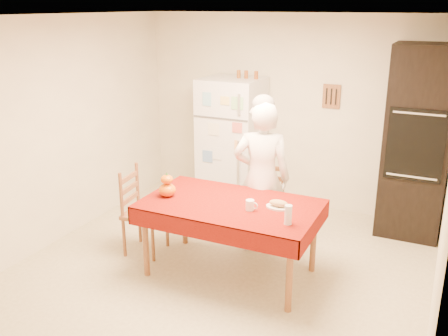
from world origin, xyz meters
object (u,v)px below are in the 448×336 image
Objects in this scene: chair_far at (265,199)px; chair_left at (139,208)px; seated_woman at (262,178)px; wine_glass at (288,215)px; dining_table at (230,210)px; oven_cabinet at (417,143)px; coffee_mug at (250,205)px; refrigerator at (232,143)px; bread_plate at (278,207)px; pumpkin_lower at (167,190)px.

chair_far is 1.40m from chair_left.
seated_woman is 1.00m from wine_glass.
oven_cabinet is at bearing 49.44° from dining_table.
chair_far reaches higher than dining_table.
chair_left is 1.80m from wine_glass.
oven_cabinet is 2.27m from coffee_mug.
refrigerator reaches higher than seated_woman.
refrigerator is 1.89m from dining_table.
seated_woman reaches higher than bread_plate.
chair_far is at bearing 101.71° from coffee_mug.
chair_left is at bearing 9.60° from seated_woman.
oven_cabinet reaches higher than pumpkin_lower.
seated_woman is at bearing 102.06° from coffee_mug.
oven_cabinet is 1.31× the size of seated_woman.
pumpkin_lower is at bearing 27.28° from seated_woman.
pumpkin_lower is at bearing -178.78° from coffee_mug.
dining_table is at bearing 65.32° from seated_woman.
chair_left is 3.96× the size of bread_plate.
seated_woman is (-1.43, -1.17, -0.26)m from oven_cabinet.
wine_glass is at bearing -57.74° from bread_plate.
dining_table is (-1.52, -1.77, -0.41)m from oven_cabinet.
chair_left is 0.57× the size of seated_woman.
dining_table is 0.67m from pumpkin_lower.
chair_left is 1.37m from coffee_mug.
pumpkin_lower reaches higher than coffee_mug.
refrigerator is at bearing 126.65° from bread_plate.
dining_table is 0.28m from coffee_mug.
seated_woman is at bearing -71.17° from chair_left.
coffee_mug is at bearing 85.91° from seated_woman.
chair_left is at bearing -153.10° from chair_far.
wine_glass is (0.61, -1.08, 0.34)m from chair_far.
coffee_mug is at bearing -18.68° from dining_table.
wine_glass is at bearing -5.60° from pumpkin_lower.
chair_left reaches higher than coffee_mug.
pumpkin_lower reaches higher than dining_table.
dining_table is 9.69× the size of pumpkin_lower.
wine_glass reaches higher than dining_table.
wine_glass is at bearing -69.27° from chair_far.
chair_far is 1.29m from wine_glass.
refrigerator is 2.06m from coffee_mug.
refrigerator is at bearing 93.53° from pumpkin_lower.
chair_left is at bearing -101.02° from refrigerator.
chair_far is 1.00× the size of chair_left.
dining_table is at bearing -98.59° from chair_left.
chair_far is 9.50× the size of coffee_mug.
seated_woman is at bearing -52.79° from refrigerator.
oven_cabinet is 1.29× the size of dining_table.
refrigerator is 2.05m from bread_plate.
seated_woman reaches higher than chair_left.
oven_cabinet is 22.00× the size of coffee_mug.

